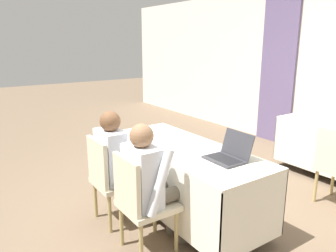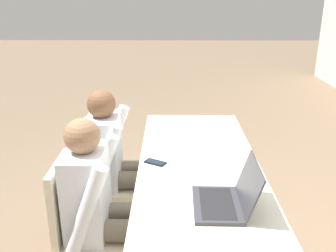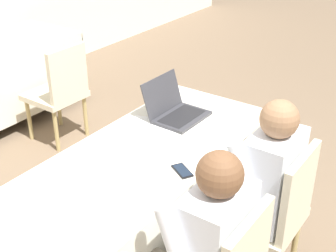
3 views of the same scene
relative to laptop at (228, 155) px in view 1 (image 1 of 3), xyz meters
The scene contains 10 objects.
ground_plane 0.96m from the laptop, 168.76° to the right, with size 24.00×24.00×0.00m, color brown.
curtain_panel 3.39m from the laptop, 120.95° to the left, with size 0.71×0.04×2.65m.
conference_table_near 0.58m from the laptop, 168.76° to the right, with size 1.92×0.77×0.75m.
laptop is the anchor object (origin of this frame).
cell_phone 0.64m from the laptop, 142.82° to the right, with size 0.12×0.15×0.01m.
paper_beside_laptop 0.18m from the laptop, 163.85° to the left, with size 0.32×0.36×0.00m.
chair_near_left 1.18m from the laptop, 135.87° to the right, with size 0.44×0.44×0.89m.
chair_near_right 0.88m from the laptop, 105.45° to the right, with size 0.44×0.44×0.89m.
person_checkered_shirt 1.08m from the laptop, 139.82° to the right, with size 0.50×0.52×1.15m.
person_white_shirt 0.74m from the laptop, 107.61° to the right, with size 0.50×0.52×1.15m.
Camera 1 is at (2.51, -1.92, 1.79)m, focal length 35.00 mm.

